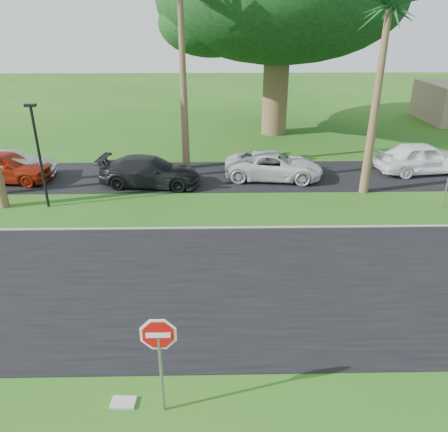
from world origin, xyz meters
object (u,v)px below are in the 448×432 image
stop_sign_near (159,347)px  car_pickup (422,158)px  car_red (5,167)px  car_dark (150,172)px  car_silver (12,166)px  car_minivan (274,166)px

stop_sign_near → car_pickup: (12.55, 15.84, -0.93)m
car_red → car_dark: size_ratio=0.93×
car_silver → car_pickup: 22.17m
stop_sign_near → car_pickup: stop_sign_near is taller
car_pickup → car_dark: bearing=89.1°
stop_sign_near → car_red: stop_sign_near is taller
car_silver → car_red: (-0.14, -0.40, 0.10)m
stop_sign_near → car_dark: bearing=98.7°
car_silver → car_dark: 7.52m
car_silver → car_minivan: size_ratio=0.84×
stop_sign_near → car_minivan: stop_sign_near is taller
stop_sign_near → car_minivan: (4.27, 15.03, -1.06)m
car_red → car_dark: bearing=-89.2°
car_silver → car_pickup: bearing=-97.3°
car_silver → car_minivan: bearing=-99.7°
car_red → car_minivan: bearing=-83.2°
car_red → car_pickup: 22.32m
car_silver → car_minivan: (13.88, -0.21, 0.00)m
car_silver → car_red: size_ratio=0.91×
car_silver → car_dark: car_dark is taller
car_dark → car_red: bearing=91.0°
stop_sign_near → car_dark: stop_sign_near is taller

